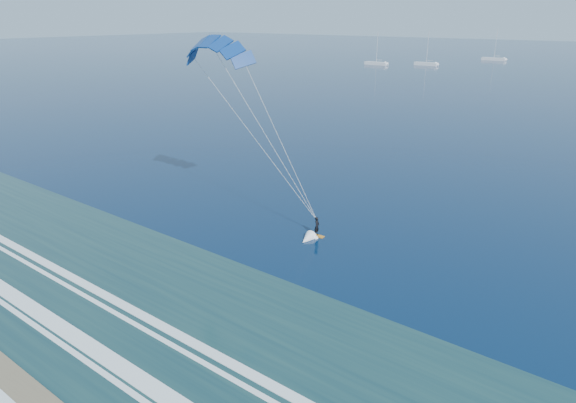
# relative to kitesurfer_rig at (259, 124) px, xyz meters

# --- Properties ---
(kitesurfer_rig) EXTENTS (16.28, 4.29, 18.00)m
(kitesurfer_rig) POSITION_rel_kitesurfer_rig_xyz_m (0.00, 0.00, 0.00)
(kitesurfer_rig) COLOR orange
(kitesurfer_rig) RESTS_ON ground
(sailboat_0) EXTENTS (9.54, 2.40, 12.86)m
(sailboat_0) POSITION_rel_kitesurfer_rig_xyz_m (-72.43, 154.37, -8.87)
(sailboat_0) COLOR silver
(sailboat_0) RESTS_ON ground
(sailboat_1) EXTENTS (9.39, 2.40, 12.79)m
(sailboat_1) POSITION_rel_kitesurfer_rig_xyz_m (-55.87, 164.67, -8.87)
(sailboat_1) COLOR silver
(sailboat_1) RESTS_ON ground
(sailboat_2) EXTENTS (10.20, 2.40, 13.55)m
(sailboat_2) POSITION_rel_kitesurfer_rig_xyz_m (-42.33, 205.44, -8.86)
(sailboat_2) COLOR silver
(sailboat_2) RESTS_ON ground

